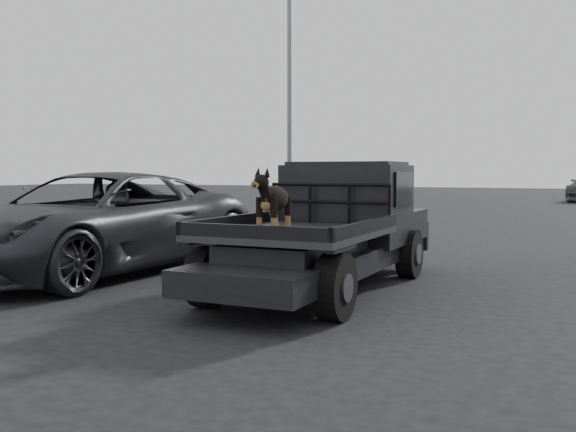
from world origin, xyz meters
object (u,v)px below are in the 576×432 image
at_px(flatbed_ute, 324,257).
at_px(parked_suv, 95,222).
at_px(floodlight_near, 289,11).
at_px(dog, 274,204).

relative_size(flatbed_ute, parked_suv, 0.91).
xyz_separation_m(flatbed_ute, floodlight_near, (-7.57, 15.00, 7.49)).
height_order(parked_suv, floodlight_near, floodlight_near).
bearing_deg(flatbed_ute, floodlight_near, 116.79).
bearing_deg(flatbed_ute, dog, -86.13).
bearing_deg(parked_suv, dog, -19.86).
xyz_separation_m(dog, floodlight_near, (-7.69, 16.80, 6.66)).
distance_m(flatbed_ute, floodlight_near, 18.39).
bearing_deg(dog, flatbed_ute, 93.87).
height_order(flatbed_ute, floodlight_near, floodlight_near).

